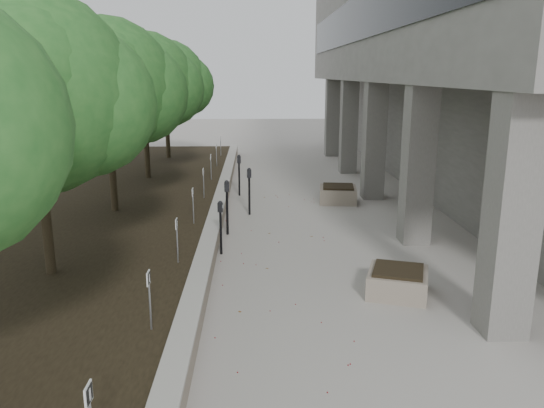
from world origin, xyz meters
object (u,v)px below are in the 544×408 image
object	(u,v)px
planter_front	(398,281)
parking_meter_2	(221,228)
planter_back	(338,194)
parking_meter_5	(239,175)
parking_meter_3	(227,208)
crabapple_tree_4	(144,105)
crabapple_tree_2	(37,136)
crabapple_tree_3	(108,116)
crabapple_tree_5	(166,99)
parking_meter_4	(249,191)

from	to	relation	value
planter_front	parking_meter_2	bearing A→B (deg)	145.34
parking_meter_2	planter_back	world-z (taller)	parking_meter_2
parking_meter_2	parking_meter_5	size ratio (longest dim) A/B	0.90
parking_meter_3	planter_back	distance (m)	5.14
crabapple_tree_4	parking_meter_3	distance (m)	7.44
crabapple_tree_2	crabapple_tree_3	size ratio (longest dim) A/B	1.00
crabapple_tree_4	planter_front	bearing A→B (deg)	-56.37
crabapple_tree_4	crabapple_tree_5	size ratio (longest dim) A/B	1.00
parking_meter_5	planter_front	size ratio (longest dim) A/B	1.31
parking_meter_2	parking_meter_5	xyz separation A→B (m)	(0.28, 6.37, 0.07)
crabapple_tree_5	parking_meter_3	distance (m)	11.94
crabapple_tree_3	crabapple_tree_5	world-z (taller)	same
crabapple_tree_5	planter_front	world-z (taller)	crabapple_tree_5
parking_meter_4	planter_front	xyz separation A→B (m)	(2.98, -6.21, -0.47)
crabapple_tree_3	planter_front	bearing A→B (deg)	-37.89
crabapple_tree_2	planter_back	distance (m)	10.54
crabapple_tree_2	crabapple_tree_3	distance (m)	5.00
parking_meter_2	parking_meter_4	xyz separation A→B (m)	(0.66, 3.70, 0.07)
crabapple_tree_2	parking_meter_2	bearing A→B (deg)	33.56
crabapple_tree_3	parking_meter_5	distance (m)	5.52
parking_meter_4	planter_front	distance (m)	6.91
parking_meter_3	parking_meter_4	world-z (taller)	parking_meter_3
parking_meter_4	parking_meter_5	bearing A→B (deg)	87.98
crabapple_tree_2	planter_front	size ratio (longest dim) A/B	4.79
parking_meter_2	planter_back	bearing A→B (deg)	69.67
crabapple_tree_3	parking_meter_2	size ratio (longest dim) A/B	4.07
crabapple_tree_2	planter_back	xyz separation A→B (m)	(6.91, 7.43, -2.83)
crabapple_tree_3	parking_meter_3	distance (m)	4.26
parking_meter_2	crabapple_tree_5	bearing A→B (deg)	118.67
crabapple_tree_5	parking_meter_5	world-z (taller)	crabapple_tree_5
crabapple_tree_3	parking_meter_4	distance (m)	4.66
parking_meter_4	planter_back	size ratio (longest dim) A/B	1.21
parking_meter_2	parking_meter_5	world-z (taller)	parking_meter_5
parking_meter_2	parking_meter_4	size ratio (longest dim) A/B	0.91
crabapple_tree_3	parking_meter_4	bearing A→B (deg)	12.29
planter_back	parking_meter_2	bearing A→B (deg)	-124.79
crabapple_tree_2	crabapple_tree_5	size ratio (longest dim) A/B	1.00
crabapple_tree_4	planter_back	world-z (taller)	crabapple_tree_4
parking_meter_5	crabapple_tree_5	bearing A→B (deg)	110.53
crabapple_tree_4	crabapple_tree_2	bearing A→B (deg)	-90.00
crabapple_tree_3	crabapple_tree_4	distance (m)	5.00
crabapple_tree_4	parking_meter_5	xyz separation A→B (m)	(3.53, -1.48, -2.38)
crabapple_tree_2	parking_meter_5	size ratio (longest dim) A/B	3.66
crabapple_tree_5	parking_meter_3	size ratio (longest dim) A/B	3.60
crabapple_tree_2	planter_front	distance (m)	7.47
parking_meter_2	crabapple_tree_2	bearing A→B (deg)	-131.97
parking_meter_4	parking_meter_5	xyz separation A→B (m)	(-0.38, 2.67, 0.01)
crabapple_tree_5	planter_back	xyz separation A→B (m)	(6.91, -7.57, -2.83)
parking_meter_3	planter_front	distance (m)	5.48
parking_meter_2	planter_back	xyz separation A→B (m)	(3.66, 5.27, -0.38)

